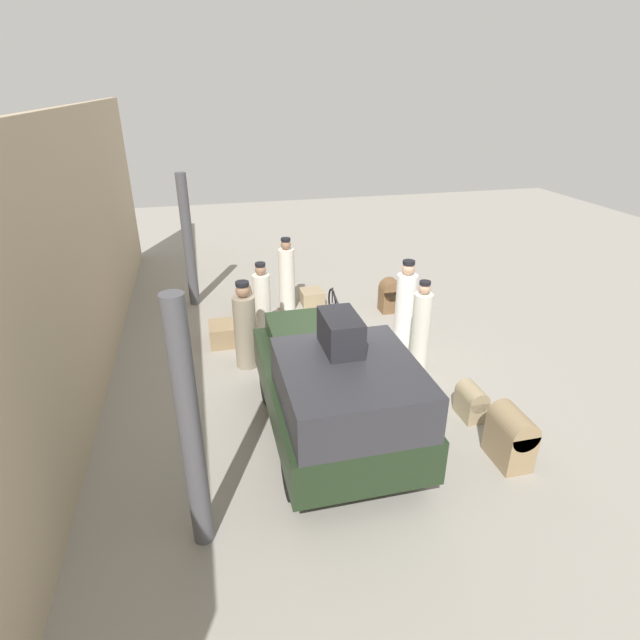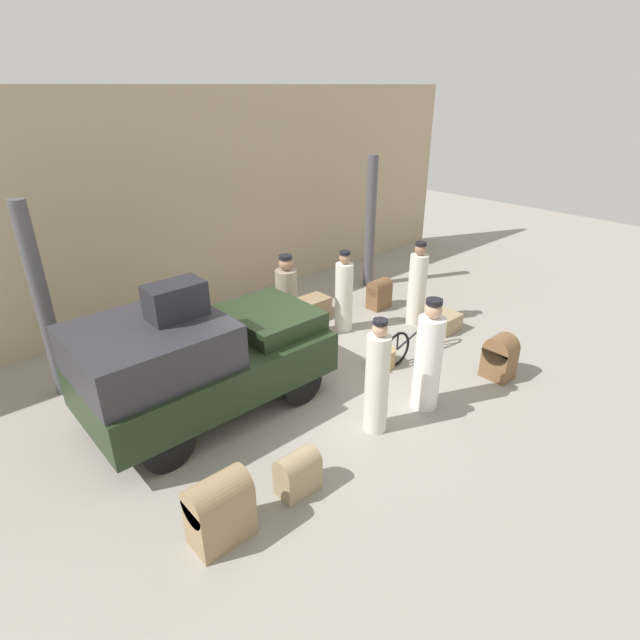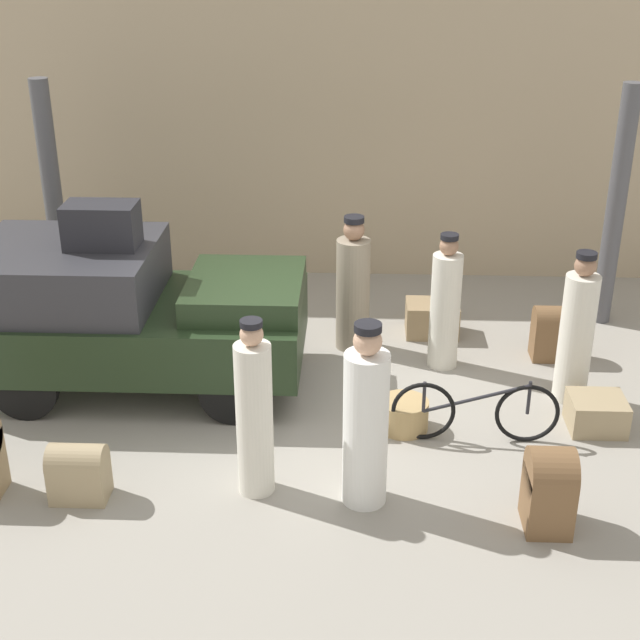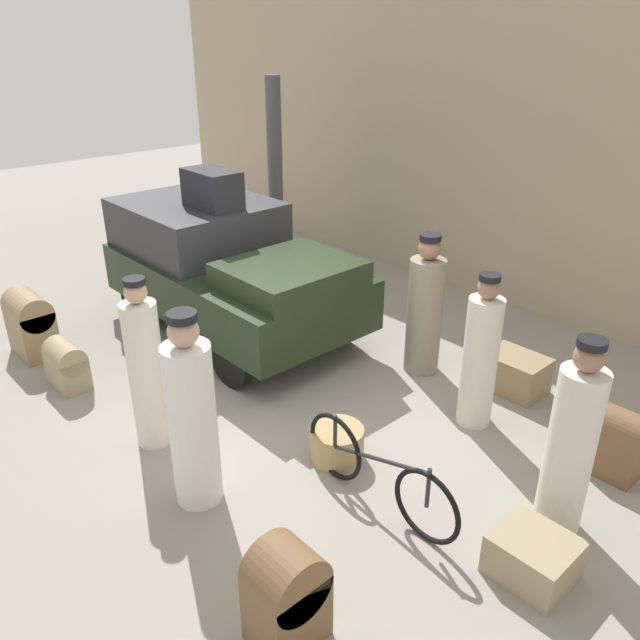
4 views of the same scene
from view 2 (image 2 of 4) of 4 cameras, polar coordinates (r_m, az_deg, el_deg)
ground_plane at (r=8.49m, az=-0.10°, el=-6.63°), size 30.00×30.00×0.00m
station_building_facade at (r=10.83m, az=-15.00°, el=12.54°), size 16.00×0.15×4.50m
canopy_pillar_left at (r=8.49m, az=-29.12°, el=1.66°), size 0.24×0.24×3.09m
canopy_pillar_right at (r=12.00m, az=5.79°, el=10.96°), size 0.24×0.24×3.09m
truck at (r=7.44m, az=-13.91°, el=-4.30°), size 3.56×1.88×1.64m
bicycle at (r=9.14m, az=10.89°, el=-2.23°), size 1.69×0.04×0.69m
wicker_basket at (r=8.84m, az=6.96°, el=-4.21°), size 0.51×0.51×0.32m
porter_with_bicycle at (r=6.95m, az=6.54°, el=-6.92°), size 0.34×0.34×1.73m
conductor_in_dark_uniform at (r=9.83m, az=2.76°, el=2.92°), size 0.35×0.35×1.64m
porter_carrying_trunk at (r=10.31m, az=11.04°, el=3.77°), size 0.37×0.37×1.72m
porter_standing_middle at (r=9.49m, az=-3.81°, el=2.12°), size 0.41×0.41×1.68m
porter_lifting_near_truck at (r=7.57m, az=12.27°, el=-4.42°), size 0.40×0.40×1.77m
trunk_umber_medium at (r=6.26m, az=-2.57°, el=-16.95°), size 0.51×0.33×0.56m
trunk_barrel_dark at (r=5.74m, az=-11.42°, el=-20.29°), size 0.66×0.42×0.82m
trunk_wicker_pale at (r=8.84m, az=19.86°, el=-3.92°), size 0.39×0.47×0.78m
trunk_large_brown at (r=10.58m, az=-0.81°, el=1.46°), size 0.66×0.50×0.42m
suitcase_black_upright at (r=11.03m, az=6.79°, el=3.09°), size 0.49×0.34×0.67m
suitcase_small_leather at (r=10.32m, az=13.97°, el=-0.20°), size 0.57×0.52×0.35m
trunk_on_truck_roof at (r=6.95m, az=-16.18°, el=2.18°), size 0.77×0.46×0.48m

